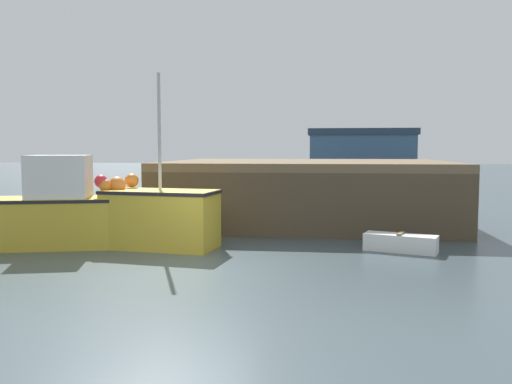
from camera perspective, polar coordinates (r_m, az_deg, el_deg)
ground at (r=11.28m, az=-6.60°, el=-8.35°), size 120.00×160.00×0.10m
pier at (r=17.61m, az=5.49°, el=2.16°), size 9.29×7.50×2.08m
fishing_boat_near_left at (r=14.33m, az=-21.82°, el=-1.95°), size 3.94×2.29×2.33m
fishing_boat_near_right at (r=13.44m, az=-10.46°, el=-2.59°), size 3.17×1.71×4.36m
rowboat at (r=13.30m, az=15.37°, el=-5.34°), size 1.80×1.11×0.46m
warehouse at (r=43.39m, az=11.27°, el=4.03°), size 8.42×4.87×4.08m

